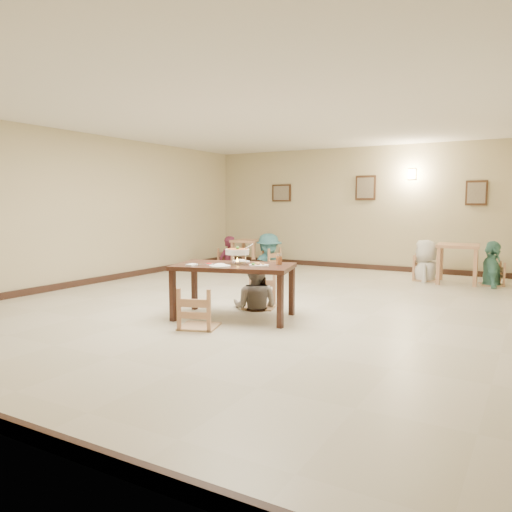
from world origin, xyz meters
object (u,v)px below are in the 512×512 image
Objects in this scene: chair_far at (259,276)px; curry_warmer at (237,252)px; bg_table_right at (458,251)px; bg_diner_d at (493,241)px; bg_chair_ll at (228,249)px; bg_diner_b at (268,234)px; bg_chair_lr at (268,249)px; bg_chair_rl at (426,257)px; bg_table_left at (248,245)px; main_diner at (255,259)px; bg_diner_a at (228,236)px; main_table at (234,270)px; bg_chair_rr at (492,263)px; chair_near at (199,289)px; drink_glass at (279,260)px; bg_diner_c at (427,240)px.

chair_far is 0.86m from curry_warmer.
curry_warmer is 0.43× the size of bg_table_right.
bg_chair_ll is at bearing 80.75° from bg_diner_d.
bg_diner_b reaches higher than curry_warmer.
bg_chair_rl is (3.75, 0.04, 0.01)m from bg_chair_lr.
bg_diner_d is at bearing 0.53° from bg_table_left.
main_diner is 5.22m from bg_diner_a.
main_table is 5.22m from bg_chair_rl.
bg_diner_a is at bearing 124.22° from curry_warmer.
bg_chair_lr is (-2.07, 4.13, 0.00)m from chair_far.
bg_chair_rr is (5.02, 0.04, -0.06)m from bg_chair_lr.
bg_diner_b is at bearing -75.33° from main_diner.
bg_chair_ll is 6.15m from bg_chair_rr.
bg_chair_rl is 3.77m from bg_diner_b.
chair_near is 1.00× the size of bg_chair_rl.
bg_diner_b is (-2.67, 4.64, 0.04)m from drink_glass.
bg_table_right is 5.52m from bg_diner_a.
chair_near is (-0.07, -1.47, 0.01)m from chair_far.
bg_diner_d is at bearing 82.94° from bg_diner_c.
bg_chair_ll reaches higher than main_table.
chair_near is at bearing 141.53° from bg_diner_d.
bg_chair_ll is at bearing 180.00° from bg_diner_a.
bg_chair_lr reaches higher than bg_table_right.
drink_glass reaches higher than bg_chair_ll.
chair_near is at bearing 36.69° from bg_chair_lr.
bg_diner_b is (-2.07, 4.13, 0.39)m from chair_far.
bg_diner_d reaches higher than drink_glass.
bg_chair_ll is at bearing 111.88° from chair_far.
bg_diner_a is at bearing 111.88° from chair_far.
bg_chair_ll is at bearing -63.69° from main_diner.
bg_diner_b is at bearing 98.18° from main_table.
bg_diner_b is (0.57, 0.01, 0.31)m from bg_table_left.
drink_glass is (0.54, 0.23, -0.10)m from curry_warmer.
main_diner is at bearing 97.45° from curry_warmer.
main_diner reaches higher than bg_chair_rl.
bg_table_left is at bearing 85.75° from bg_chair_rl.
chair_far is 1.12× the size of bg_chair_rr.
chair_near reaches higher than chair_far.
bg_diner_c is (4.32, 0.04, 0.29)m from bg_table_left.
drink_glass is at bearing 134.29° from main_diner.
bg_diner_a reaches higher than bg_chair_lr.
chair_near is at bearing -125.05° from drink_glass.
bg_chair_lr is at bearing -88.98° from chair_near.
bg_diner_d is (5.02, 0.04, 0.00)m from bg_diner_b.
bg_diner_b reaches higher than bg_table_left.
bg_chair_rr reaches higher than bg_table_right.
chair_far is at bearing -51.18° from bg_chair_rr.
bg_chair_rl is at bearing -123.19° from main_diner.
bg_diner_c is (1.76, 5.64, 0.35)m from chair_near.
chair_far is at bearing -120.70° from main_diner.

